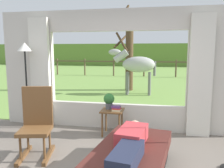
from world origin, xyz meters
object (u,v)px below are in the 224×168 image
object	(u,v)px
recliner_sofa	(131,162)
rocking_chair	(37,122)
side_table	(112,114)
pasture_tree	(129,52)
book_stack	(116,109)
floor_lamp_left	(25,60)
horse	(136,65)
reclining_person	(130,142)
potted_plant	(109,100)

from	to	relation	value
recliner_sofa	rocking_chair	size ratio (longest dim) A/B	1.62
side_table	pasture_tree	bearing A→B (deg)	93.65
pasture_tree	book_stack	bearing A→B (deg)	-85.39
recliner_sofa	floor_lamp_left	distance (m)	3.18
recliner_sofa	side_table	xyz separation A→B (m)	(-0.55, 1.51, 0.21)
book_stack	horse	distance (m)	4.46
floor_lamp_left	horse	world-z (taller)	floor_lamp_left
book_stack	pasture_tree	xyz separation A→B (m)	(-0.43, 5.31, 1.08)
reclining_person	rocking_chair	xyz separation A→B (m)	(-1.59, 0.45, 0.02)
potted_plant	horse	xyz separation A→B (m)	(0.15, 4.30, 0.45)
side_table	recliner_sofa	bearing A→B (deg)	-70.03
recliner_sofa	rocking_chair	world-z (taller)	rocking_chair
rocking_chair	pasture_tree	distance (m)	6.49
side_table	book_stack	xyz separation A→B (m)	(0.09, -0.06, 0.14)
book_stack	recliner_sofa	bearing A→B (deg)	-72.52
reclining_person	potted_plant	bearing A→B (deg)	119.51
rocking_chair	side_table	bearing A→B (deg)	33.54
potted_plant	pasture_tree	world-z (taller)	pasture_tree
reclining_person	pasture_tree	distance (m)	6.96
recliner_sofa	potted_plant	world-z (taller)	potted_plant
book_stack	side_table	bearing A→B (deg)	146.06
potted_plant	pasture_tree	xyz separation A→B (m)	(-0.25, 5.18, 0.94)
floor_lamp_left	horse	xyz separation A→B (m)	(1.98, 4.31, -0.35)
potted_plant	book_stack	xyz separation A→B (m)	(0.17, -0.12, -0.14)
side_table	pasture_tree	distance (m)	5.39
floor_lamp_left	horse	size ratio (longest dim) A/B	1.03
potted_plant	floor_lamp_left	size ratio (longest dim) A/B	0.17
horse	floor_lamp_left	bearing A→B (deg)	153.22
recliner_sofa	book_stack	bearing A→B (deg)	115.78
side_table	horse	xyz separation A→B (m)	(0.07, 4.36, 0.73)
rocking_chair	reclining_person	bearing A→B (deg)	-29.42
side_table	floor_lamp_left	xyz separation A→B (m)	(-1.90, 0.05, 1.08)
horse	pasture_tree	bearing A→B (deg)	22.63
floor_lamp_left	rocking_chair	bearing A→B (deg)	-53.35
potted_plant	book_stack	world-z (taller)	potted_plant
recliner_sofa	potted_plant	distance (m)	1.76
horse	rocking_chair	bearing A→B (deg)	166.42
side_table	floor_lamp_left	bearing A→B (deg)	178.49
rocking_chair	horse	distance (m)	5.62
recliner_sofa	horse	size ratio (longest dim) A/B	1.00
reclining_person	pasture_tree	size ratio (longest dim) A/B	0.40
rocking_chair	floor_lamp_left	size ratio (longest dim) A/B	0.60
horse	potted_plant	bearing A→B (deg)	175.82
book_stack	floor_lamp_left	distance (m)	2.21
recliner_sofa	reclining_person	xyz separation A→B (m)	(0.00, -0.05, 0.30)
reclining_person	side_table	world-z (taller)	reclining_person
potted_plant	floor_lamp_left	world-z (taller)	floor_lamp_left
book_stack	pasture_tree	world-z (taller)	pasture_tree
potted_plant	horse	world-z (taller)	horse
potted_plant	horse	distance (m)	4.32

